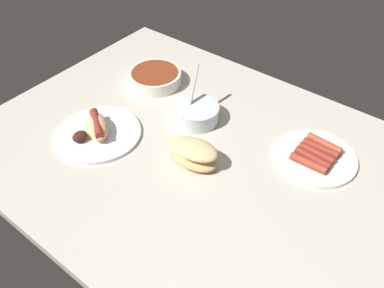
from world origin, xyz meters
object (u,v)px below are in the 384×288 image
at_px(bowl_coleslaw, 197,112).
at_px(plate_hotdog_assembled, 97,131).
at_px(plate_sausages, 316,156).
at_px(bread_stack, 194,154).
at_px(bowl_chili, 155,77).

xyz_separation_m(bowl_coleslaw, plate_hotdog_assembled, (0.18, 0.23, -0.01)).
bearing_deg(plate_sausages, bowl_coleslaw, 10.62).
height_order(bread_stack, plate_hotdog_assembled, bread_stack).
height_order(bowl_chili, bowl_coleslaw, bowl_coleslaw).
bearing_deg(bowl_chili, bread_stack, 146.65).
bearing_deg(plate_hotdog_assembled, bread_stack, -164.54).
relative_size(plate_sausages, plate_hotdog_assembled, 0.91).
height_order(bowl_coleslaw, plate_hotdog_assembled, bowl_coleslaw).
bearing_deg(bowl_coleslaw, bread_stack, 125.11).
distance_m(bowl_coleslaw, bread_stack, 0.18).
xyz_separation_m(bowl_coleslaw, plate_sausages, (-0.35, -0.07, -0.02)).
height_order(bowl_coleslaw, bread_stack, bowl_coleslaw).
bearing_deg(bowl_coleslaw, plate_hotdog_assembled, 51.55).
bearing_deg(bread_stack, plate_hotdog_assembled, 15.46).
relative_size(bowl_coleslaw, bread_stack, 1.07).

